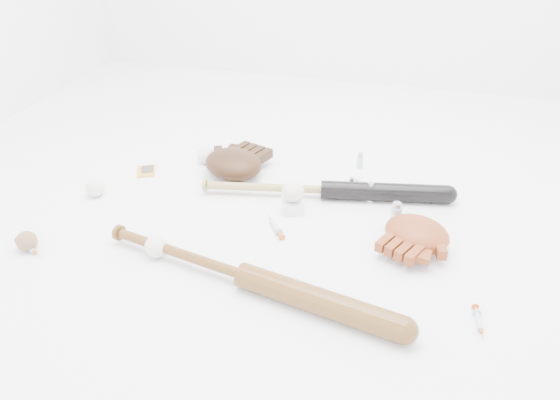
% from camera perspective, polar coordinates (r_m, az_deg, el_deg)
% --- Properties ---
extents(bat_dark, '(0.95, 0.25, 0.07)m').
position_cam_1_polar(bat_dark, '(2.03, 4.61, 1.07)').
color(bat_dark, black).
rests_on(bat_dark, ground).
extents(bat_wood, '(1.01, 0.29, 0.07)m').
position_cam_1_polar(bat_wood, '(1.61, -3.79, -7.87)').
color(bat_wood, brown).
rests_on(bat_wood, ground).
extents(glove_dark, '(0.37, 0.37, 0.10)m').
position_cam_1_polar(glove_dark, '(2.18, -4.89, 3.84)').
color(glove_dark, '#321C0D').
rests_on(glove_dark, ground).
extents(glove_tan, '(0.34, 0.34, 0.09)m').
position_cam_1_polar(glove_tan, '(1.82, 14.11, -3.38)').
color(glove_tan, brown).
rests_on(glove_tan, ground).
extents(trading_card, '(0.11, 0.12, 0.01)m').
position_cam_1_polar(trading_card, '(2.28, -13.81, 2.95)').
color(trading_card, gold).
rests_on(trading_card, ground).
extents(pedestal, '(0.10, 0.10, 0.04)m').
position_cam_1_polar(pedestal, '(1.95, 1.34, -0.59)').
color(pedestal, white).
rests_on(pedestal, ground).
extents(baseball_on_pedestal, '(0.08, 0.08, 0.08)m').
position_cam_1_polar(baseball_on_pedestal, '(1.92, 1.37, 0.96)').
color(baseball_on_pedestal, silver).
rests_on(baseball_on_pedestal, pedestal).
extents(baseball_left, '(0.07, 0.07, 0.07)m').
position_cam_1_polar(baseball_left, '(2.15, -18.77, 1.22)').
color(baseball_left, silver).
rests_on(baseball_left, ground).
extents(baseball_upper, '(0.07, 0.07, 0.07)m').
position_cam_1_polar(baseball_upper, '(2.29, -7.78, 4.65)').
color(baseball_upper, silver).
rests_on(baseball_upper, ground).
extents(baseball_mid, '(0.07, 0.07, 0.07)m').
position_cam_1_polar(baseball_mid, '(1.76, -12.79, -4.76)').
color(baseball_mid, silver).
rests_on(baseball_mid, ground).
extents(baseball_aged, '(0.07, 0.07, 0.07)m').
position_cam_1_polar(baseball_aged, '(1.93, -24.94, -3.90)').
color(baseball_aged, brown).
rests_on(baseball_aged, ground).
extents(syringe_0, '(0.15, 0.09, 0.02)m').
position_cam_1_polar(syringe_0, '(1.94, -24.83, -4.51)').
color(syringe_0, '#ADBCC6').
rests_on(syringe_0, ground).
extents(syringe_1, '(0.12, 0.15, 0.02)m').
position_cam_1_polar(syringe_1, '(1.86, -0.49, -2.81)').
color(syringe_1, '#ADBCC6').
rests_on(syringe_1, ground).
extents(syringe_2, '(0.11, 0.12, 0.02)m').
position_cam_1_polar(syringe_2, '(2.15, 7.40, 1.91)').
color(syringe_2, '#ADBCC6').
rests_on(syringe_2, ground).
extents(syringe_3, '(0.04, 0.14, 0.02)m').
position_cam_1_polar(syringe_3, '(1.60, 20.05, -11.83)').
color(syringe_3, '#ADBCC6').
rests_on(syringe_3, ground).
extents(vial_0, '(0.02, 0.02, 0.06)m').
position_cam_1_polar(vial_0, '(2.08, 7.46, 1.58)').
color(vial_0, '#ADB5BD').
rests_on(vial_0, ground).
extents(vial_1, '(0.03, 0.03, 0.07)m').
position_cam_1_polar(vial_1, '(2.26, 8.36, 4.13)').
color(vial_1, '#ADB5BD').
rests_on(vial_1, ground).
extents(vial_2, '(0.03, 0.03, 0.08)m').
position_cam_1_polar(vial_2, '(2.03, 9.40, 0.83)').
color(vial_2, '#ADB5BD').
rests_on(vial_2, ground).
extents(vial_3, '(0.04, 0.04, 0.09)m').
position_cam_1_polar(vial_3, '(1.90, 12.02, -1.47)').
color(vial_3, '#ADB5BD').
rests_on(vial_3, ground).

